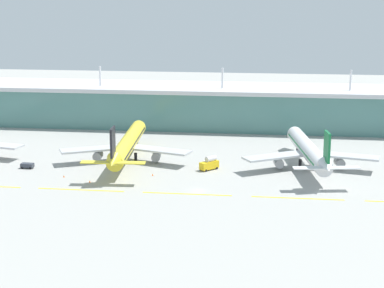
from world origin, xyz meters
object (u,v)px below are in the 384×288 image
at_px(baggage_cart, 207,164).
at_px(pushback_tug, 27,165).
at_px(fuel_truck, 210,164).
at_px(safety_cone_right_wingtip, 64,176).
at_px(airliner_near_middle, 127,144).
at_px(safety_cone_nose_front, 153,175).
at_px(safety_cone_left_wingtip, 90,181).
at_px(airliner_far_middle, 309,151).

bearing_deg(baggage_cart, pushback_tug, -171.19).
height_order(fuel_truck, safety_cone_right_wingtip, fuel_truck).
distance_m(airliner_near_middle, baggage_cart, 30.64).
height_order(baggage_cart, safety_cone_nose_front, baggage_cart).
height_order(baggage_cart, fuel_truck, fuel_truck).
bearing_deg(airliner_near_middle, safety_cone_left_wingtip, -102.93).
xyz_separation_m(fuel_truck, safety_cone_left_wingtip, (-37.69, -20.29, -1.91)).
bearing_deg(airliner_far_middle, baggage_cart, -175.06).
bearing_deg(safety_cone_left_wingtip, airliner_far_middle, 20.41).
distance_m(safety_cone_left_wingtip, safety_cone_right_wingtip, 11.41).
relative_size(fuel_truck, pushback_tug, 1.55).
bearing_deg(baggage_cart, safety_cone_left_wingtip, -146.78).
distance_m(fuel_truck, pushback_tug, 64.79).
bearing_deg(safety_cone_nose_front, safety_cone_left_wingtip, -151.66).
bearing_deg(safety_cone_left_wingtip, pushback_tug, 152.37).
xyz_separation_m(airliner_far_middle, safety_cone_right_wingtip, (-82.66, -22.13, -6.10)).
bearing_deg(safety_cone_nose_front, fuel_truck, 28.25).
relative_size(baggage_cart, fuel_truck, 0.55).
distance_m(airliner_far_middle, safety_cone_nose_front, 56.00).
bearing_deg(fuel_truck, baggage_cart, 111.09).
height_order(airliner_near_middle, pushback_tug, airliner_near_middle).
xyz_separation_m(fuel_truck, safety_cone_nose_front, (-18.53, -9.96, -1.91)).
distance_m(airliner_near_middle, safety_cone_nose_front, 22.71).
bearing_deg(pushback_tug, safety_cone_left_wingtip, -27.63).
xyz_separation_m(airliner_far_middle, baggage_cart, (-35.96, -3.11, -5.18)).
xyz_separation_m(pushback_tug, safety_cone_nose_front, (45.94, -3.68, -0.75)).
xyz_separation_m(airliner_far_middle, safety_cone_left_wingtip, (-72.30, -26.90, -6.10)).
height_order(airliner_far_middle, safety_cone_left_wingtip, airliner_far_middle).
height_order(airliner_far_middle, safety_cone_nose_front, airliner_far_middle).
height_order(airliner_near_middle, safety_cone_right_wingtip, airliner_near_middle).
bearing_deg(airliner_far_middle, fuel_truck, -169.18).
xyz_separation_m(airliner_near_middle, safety_cone_right_wingtip, (-16.83, -23.37, -6.10)).
xyz_separation_m(airliner_near_middle, safety_cone_left_wingtip, (-6.46, -28.14, -6.10)).
relative_size(airliner_far_middle, safety_cone_right_wingtip, 88.48).
bearing_deg(safety_cone_left_wingtip, safety_cone_right_wingtip, 155.30).
xyz_separation_m(airliner_near_middle, pushback_tug, (-33.24, -14.13, -5.35)).
distance_m(airliner_near_middle, fuel_truck, 32.48).
relative_size(airliner_far_middle, fuel_truck, 8.79).
bearing_deg(safety_cone_right_wingtip, pushback_tug, 150.61).
relative_size(pushback_tug, safety_cone_left_wingtip, 6.48).
bearing_deg(pushback_tug, fuel_truck, 5.56).
xyz_separation_m(baggage_cart, safety_cone_right_wingtip, (-46.71, -19.03, -0.91)).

